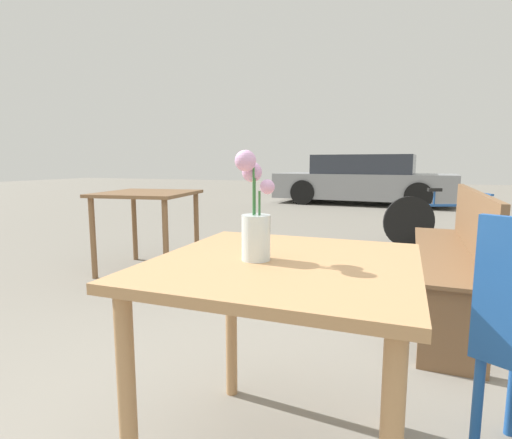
{
  "coord_description": "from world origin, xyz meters",
  "views": [
    {
      "loc": [
        0.35,
        -1.17,
        1.03
      ],
      "look_at": [
        -0.08,
        -0.03,
        0.86
      ],
      "focal_mm": 28.0,
      "sensor_mm": 36.0,
      "label": 1
    }
  ],
  "objects_px": {
    "table_front": "(284,293)",
    "bicycle": "(446,221)",
    "flower_vase": "(255,221)",
    "bench_near": "(457,247)",
    "parked_car": "(363,180)",
    "table_back": "(147,204)"
  },
  "relations": [
    {
      "from": "table_front",
      "to": "bicycle",
      "type": "distance_m",
      "value": 4.23
    },
    {
      "from": "parked_car",
      "to": "table_back",
      "type": "bearing_deg",
      "value": -99.69
    },
    {
      "from": "bicycle",
      "to": "parked_car",
      "type": "bearing_deg",
      "value": 106.97
    },
    {
      "from": "flower_vase",
      "to": "parked_car",
      "type": "relative_size",
      "value": 0.08
    },
    {
      "from": "table_front",
      "to": "parked_car",
      "type": "height_order",
      "value": "parked_car"
    },
    {
      "from": "bench_near",
      "to": "table_front",
      "type": "bearing_deg",
      "value": -111.07
    },
    {
      "from": "table_front",
      "to": "bicycle",
      "type": "relative_size",
      "value": 0.58
    },
    {
      "from": "bicycle",
      "to": "flower_vase",
      "type": "bearing_deg",
      "value": -102.01
    },
    {
      "from": "table_front",
      "to": "flower_vase",
      "type": "distance_m",
      "value": 0.25
    },
    {
      "from": "flower_vase",
      "to": "bench_near",
      "type": "bearing_deg",
      "value": 66.81
    },
    {
      "from": "flower_vase",
      "to": "table_back",
      "type": "height_order",
      "value": "flower_vase"
    },
    {
      "from": "flower_vase",
      "to": "table_back",
      "type": "relative_size",
      "value": 0.36
    },
    {
      "from": "flower_vase",
      "to": "bicycle",
      "type": "height_order",
      "value": "flower_vase"
    },
    {
      "from": "table_front",
      "to": "bicycle",
      "type": "xyz_separation_m",
      "value": [
        0.8,
        4.15,
        -0.29
      ]
    },
    {
      "from": "flower_vase",
      "to": "parked_car",
      "type": "bearing_deg",
      "value": 93.96
    },
    {
      "from": "bench_near",
      "to": "parked_car",
      "type": "distance_m",
      "value": 7.51
    },
    {
      "from": "flower_vase",
      "to": "bicycle",
      "type": "relative_size",
      "value": 0.24
    },
    {
      "from": "parked_car",
      "to": "bench_near",
      "type": "bearing_deg",
      "value": -79.28
    },
    {
      "from": "table_front",
      "to": "flower_vase",
      "type": "bearing_deg",
      "value": -161.24
    },
    {
      "from": "table_front",
      "to": "bench_near",
      "type": "bearing_deg",
      "value": 68.93
    },
    {
      "from": "table_front",
      "to": "parked_car",
      "type": "bearing_deg",
      "value": 94.53
    },
    {
      "from": "flower_vase",
      "to": "bicycle",
      "type": "distance_m",
      "value": 4.3
    }
  ]
}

